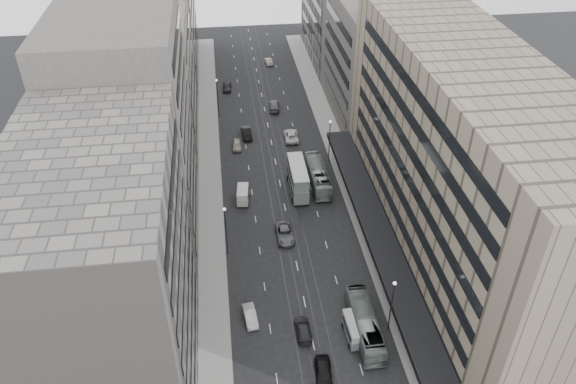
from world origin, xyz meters
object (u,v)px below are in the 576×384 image
panel_van (243,195)px  bus_far (318,175)px  sedan_0 (324,373)px  sedan_2 (285,234)px  pedestrian (423,362)px  vw_microbus (355,329)px  bus_near (365,324)px  double_decker (298,178)px  sedan_1 (250,316)px

panel_van → bus_far: bearing=21.3°
sedan_0 → sedan_2: 25.48m
pedestrian → vw_microbus: bearing=-41.1°
bus_near → double_decker: double_decker is taller
sedan_2 → double_decker: bearing=71.9°
bus_near → sedan_1: size_ratio=2.74×
sedan_0 → sedan_2: sedan_0 is taller
double_decker → pedestrian: bearing=-75.4°
double_decker → sedan_1: (-10.07, -27.32, -2.02)m
panel_van → sedan_2: (5.70, -10.06, -0.62)m
pedestrian → sedan_2: bearing=-65.6°
sedan_0 → sedan_1: sedan_0 is taller
double_decker → pedestrian: double_decker is taller
bus_near → double_decker: 31.54m
vw_microbus → sedan_2: 20.98m
bus_far → sedan_0: bus_far is taller
sedan_0 → sedan_1: (-7.70, 9.85, -0.15)m
panel_van → pedestrian: panel_van is taller
panel_van → sedan_2: panel_van is taller
sedan_0 → pedestrian: (11.75, -0.09, 0.17)m
vw_microbus → pedestrian: 8.83m
bus_far → panel_van: 13.57m
panel_van → pedestrian: 40.23m
bus_far → sedan_0: bearing=81.0°
double_decker → bus_near: bearing=-82.5°
double_decker → sedan_1: size_ratio=2.19×
bus_near → panel_van: (-13.22, 29.62, -0.22)m
sedan_0 → double_decker: bearing=92.1°
bus_near → bus_far: bearing=-89.5°
bus_far → sedan_2: 15.48m
bus_far → sedan_0: size_ratio=2.45×
bus_near → bus_far: size_ratio=0.96×
bus_near → panel_van: 32.44m
sedan_0 → sedan_1: bearing=133.8°
vw_microbus → pedestrian: size_ratio=2.87×
panel_van → sedan_0: bearing=-72.5°
bus_far → pedestrian: bus_far is taller
panel_van → sedan_0: (6.99, -35.51, -0.55)m
sedan_0 → sedan_1: 12.51m
vw_microbus → bus_near: bearing=17.3°
bus_far → double_decker: bearing=26.0°
bus_near → pedestrian: 8.16m
vw_microbus → panel_van: (-11.84, 30.12, -0.08)m
sedan_1 → panel_van: bearing=81.8°
double_decker → sedan_2: (-3.65, -11.73, -1.95)m
bus_near → vw_microbus: size_ratio=2.33×
sedan_1 → pedestrian: 21.85m
double_decker → panel_van: bearing=-169.4°
bus_far → panel_van: (-13.11, -3.50, -0.30)m
panel_van → double_decker: bearing=16.4°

